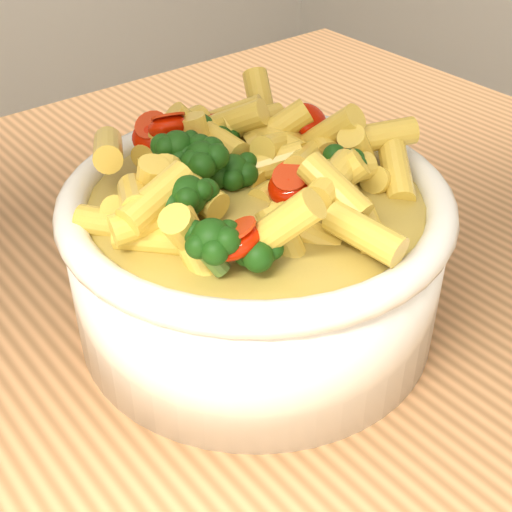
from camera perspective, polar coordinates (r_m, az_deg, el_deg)
table at (r=0.61m, az=-11.03°, el=-12.86°), size 1.20×0.80×0.90m
serving_bowl at (r=0.50m, az=0.00°, el=0.13°), size 0.27×0.27×0.11m
pasta_salad at (r=0.46m, az=0.00°, el=7.27°), size 0.21×0.21×0.05m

